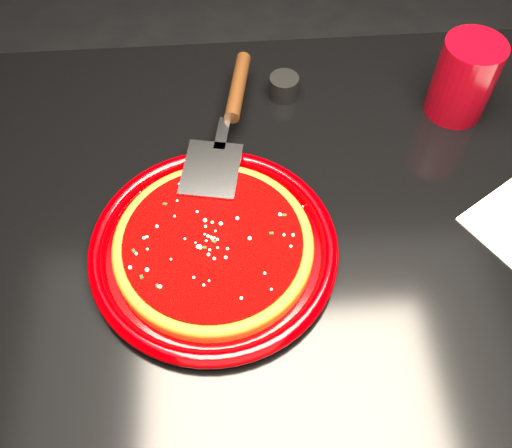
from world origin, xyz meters
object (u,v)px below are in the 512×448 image
at_px(plate, 214,248).
at_px(ramekin, 284,87).
at_px(table, 313,326).
at_px(pizza_server, 227,123).
at_px(cup, 464,79).

distance_m(plate, ramekin, 0.33).
xyz_separation_m(table, ramekin, (-0.05, 0.26, 0.39)).
height_order(pizza_server, ramekin, pizza_server).
bearing_deg(ramekin, pizza_server, -134.55).
bearing_deg(cup, pizza_server, -173.11).
relative_size(plate, pizza_server, 0.99).
bearing_deg(cup, ramekin, 168.82).
distance_m(pizza_server, ramekin, 0.14).
distance_m(plate, cup, 0.47).
xyz_separation_m(table, cup, (0.23, 0.20, 0.44)).
xyz_separation_m(table, pizza_server, (-0.15, 0.16, 0.42)).
bearing_deg(cup, table, -137.82).
relative_size(cup, ramekin, 2.71).
xyz_separation_m(plate, cup, (0.40, 0.25, 0.05)).
bearing_deg(table, cup, 42.18).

